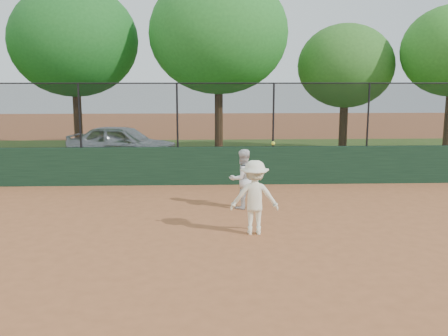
{
  "coord_description": "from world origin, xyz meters",
  "views": [
    {
      "loc": [
        0.33,
        -9.55,
        3.29
      ],
      "look_at": [
        0.8,
        2.2,
        1.2
      ],
      "focal_mm": 40.0,
      "sensor_mm": 36.0,
      "label": 1
    }
  ],
  "objects_px": {
    "tree_3": "(346,66)",
    "player_second": "(242,179)",
    "tree_1": "(74,41)",
    "tree_2": "(219,34)",
    "player_main": "(255,197)",
    "parked_car": "(122,143)"
  },
  "relations": [
    {
      "from": "player_main",
      "to": "tree_1",
      "type": "xyz_separation_m",
      "value": [
        -6.55,
        11.59,
        4.09
      ]
    },
    {
      "from": "player_second",
      "to": "player_main",
      "type": "xyz_separation_m",
      "value": [
        0.09,
        -2.19,
        0.03
      ]
    },
    {
      "from": "tree_3",
      "to": "player_second",
      "type": "bearing_deg",
      "value": -119.27
    },
    {
      "from": "player_main",
      "to": "tree_3",
      "type": "bearing_deg",
      "value": 66.01
    },
    {
      "from": "player_main",
      "to": "parked_car",
      "type": "bearing_deg",
      "value": 114.16
    },
    {
      "from": "tree_1",
      "to": "tree_3",
      "type": "xyz_separation_m",
      "value": [
        11.63,
        -0.19,
        -1.03
      ]
    },
    {
      "from": "player_main",
      "to": "tree_1",
      "type": "height_order",
      "value": "tree_1"
    },
    {
      "from": "parked_car",
      "to": "tree_2",
      "type": "height_order",
      "value": "tree_2"
    },
    {
      "from": "player_second",
      "to": "tree_3",
      "type": "xyz_separation_m",
      "value": [
        5.17,
        9.22,
        3.09
      ]
    },
    {
      "from": "parked_car",
      "to": "tree_2",
      "type": "xyz_separation_m",
      "value": [
        3.93,
        1.2,
        4.41
      ]
    },
    {
      "from": "tree_1",
      "to": "tree_2",
      "type": "xyz_separation_m",
      "value": [
        6.11,
        -0.64,
        0.27
      ]
    },
    {
      "from": "tree_1",
      "to": "tree_2",
      "type": "height_order",
      "value": "tree_2"
    },
    {
      "from": "player_second",
      "to": "player_main",
      "type": "distance_m",
      "value": 2.19
    },
    {
      "from": "parked_car",
      "to": "tree_1",
      "type": "xyz_separation_m",
      "value": [
        -2.18,
        1.84,
        4.14
      ]
    },
    {
      "from": "parked_car",
      "to": "player_second",
      "type": "xyz_separation_m",
      "value": [
        4.28,
        -7.56,
        0.02
      ]
    },
    {
      "from": "player_main",
      "to": "tree_2",
      "type": "height_order",
      "value": "tree_2"
    },
    {
      "from": "tree_2",
      "to": "tree_3",
      "type": "bearing_deg",
      "value": 4.75
    },
    {
      "from": "player_second",
      "to": "parked_car",
      "type": "bearing_deg",
      "value": -87.12
    },
    {
      "from": "player_main",
      "to": "tree_2",
      "type": "bearing_deg",
      "value": 92.3
    },
    {
      "from": "tree_1",
      "to": "tree_2",
      "type": "relative_size",
      "value": 0.94
    },
    {
      "from": "parked_car",
      "to": "player_main",
      "type": "xyz_separation_m",
      "value": [
        4.37,
        -9.75,
        0.05
      ]
    },
    {
      "from": "parked_car",
      "to": "tree_1",
      "type": "height_order",
      "value": "tree_1"
    }
  ]
}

